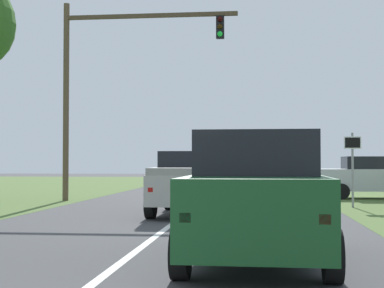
# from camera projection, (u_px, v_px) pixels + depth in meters

# --- Properties ---
(ground_plane) EXTENTS (120.00, 120.00, 0.00)m
(ground_plane) POSITION_uv_depth(u_px,v_px,m) (171.00, 225.00, 14.77)
(ground_plane) COLOR #424244
(red_suv_near) EXTENTS (2.34, 4.79, 2.07)m
(red_suv_near) POSITION_uv_depth(u_px,v_px,m) (257.00, 195.00, 9.37)
(red_suv_near) COLOR #194C23
(red_suv_near) RESTS_ON ground_plane
(pickup_truck_lead) EXTENTS (2.42, 5.03, 1.92)m
(pickup_truck_lead) POSITION_uv_depth(u_px,v_px,m) (193.00, 183.00, 17.63)
(pickup_truck_lead) COLOR #B7B2A8
(pickup_truck_lead) RESTS_ON ground_plane
(traffic_light) EXTENTS (7.22, 0.40, 8.18)m
(traffic_light) POSITION_uv_depth(u_px,v_px,m) (108.00, 71.00, 23.84)
(traffic_light) COLOR brown
(traffic_light) RESTS_ON ground_plane
(keep_moving_sign) EXTENTS (0.60, 0.09, 2.63)m
(keep_moving_sign) POSITION_uv_depth(u_px,v_px,m) (353.00, 160.00, 20.41)
(keep_moving_sign) COLOR gray
(keep_moving_sign) RESTS_ON ground_plane
(crossing_suv_far) EXTENTS (4.66, 2.19, 1.84)m
(crossing_suv_far) POSITION_uv_depth(u_px,v_px,m) (372.00, 176.00, 25.46)
(crossing_suv_far) COLOR silver
(crossing_suv_far) RESTS_ON ground_plane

